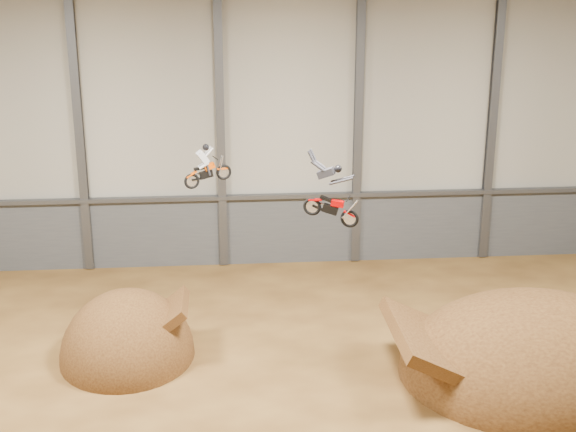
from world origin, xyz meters
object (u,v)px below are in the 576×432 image
object	(u,v)px
takeoff_ramp	(128,356)
fmx_rider_a	(209,162)
landing_ramp	(535,374)
fmx_rider_b	(329,189)

from	to	relation	value
takeoff_ramp	fmx_rider_a	size ratio (longest dim) A/B	3.19
landing_ramp	fmx_rider_b	bearing A→B (deg)	177.70
fmx_rider_b	fmx_rider_a	bearing A→B (deg)	158.50
landing_ramp	takeoff_ramp	bearing A→B (deg)	169.85
takeoff_ramp	landing_ramp	distance (m)	15.51
takeoff_ramp	fmx_rider_a	bearing A→B (deg)	18.39
fmx_rider_b	takeoff_ramp	bearing A→B (deg)	-178.86
takeoff_ramp	landing_ramp	bearing A→B (deg)	-10.15
landing_ramp	fmx_rider_b	size ratio (longest dim) A/B	3.89
takeoff_ramp	fmx_rider_a	xyz separation A→B (m)	(3.34, 1.11, 7.41)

